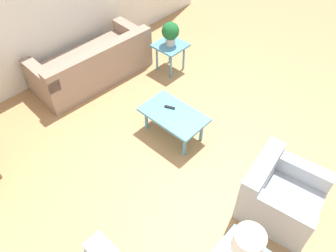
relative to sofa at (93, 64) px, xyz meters
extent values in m
plane|color=#A87A4C|center=(-2.36, 0.12, -0.29)|extent=(14.00, 14.00, 0.00)
cube|color=gray|center=(0.04, 0.00, -0.07)|extent=(0.98, 2.13, 0.45)
cube|color=gray|center=(-0.30, 0.01, 0.31)|extent=(0.30, 2.10, 0.30)
cube|color=gray|center=(0.00, -0.95, 0.26)|extent=(0.89, 0.24, 0.20)
cube|color=gray|center=(0.09, 0.94, 0.26)|extent=(0.89, 0.24, 0.20)
cube|color=#A8ADB2|center=(-3.81, 0.15, -0.10)|extent=(0.94, 0.94, 0.39)
cube|color=#A8ADB2|center=(-3.49, 0.20, 0.27)|extent=(0.31, 0.85, 0.34)
cube|color=#A8ADB2|center=(-3.85, 0.48, 0.21)|extent=(0.85, 0.27, 0.22)
cube|color=#A8ADB2|center=(-3.76, -0.18, 0.21)|extent=(0.85, 0.27, 0.22)
cube|color=teal|center=(-1.98, 0.07, 0.11)|extent=(0.96, 0.58, 0.04)
cylinder|color=teal|center=(-2.36, -0.12, -0.10)|extent=(0.05, 0.05, 0.39)
cylinder|color=teal|center=(-1.59, -0.12, -0.10)|extent=(0.05, 0.05, 0.39)
cylinder|color=teal|center=(-2.36, 0.26, -0.10)|extent=(0.05, 0.05, 0.39)
cylinder|color=teal|center=(-1.59, 0.26, -0.10)|extent=(0.05, 0.05, 0.39)
cube|color=teal|center=(-0.82, -1.13, 0.22)|extent=(0.52, 0.52, 0.04)
cylinder|color=teal|center=(-0.99, -1.30, -0.05)|extent=(0.04, 0.04, 0.49)
cylinder|color=teal|center=(-0.64, -1.30, -0.05)|extent=(0.04, 0.04, 0.49)
cylinder|color=teal|center=(-0.99, -0.95, -0.05)|extent=(0.04, 0.04, 0.49)
cylinder|color=teal|center=(-0.64, -0.95, -0.05)|extent=(0.04, 0.04, 0.49)
cylinder|color=teal|center=(-3.72, 1.04, -0.05)|extent=(0.04, 0.04, 0.49)
cylinder|color=#B2ADA3|center=(-0.82, -1.13, 0.30)|extent=(0.17, 0.17, 0.14)
sphere|color=#195B28|center=(-0.82, -1.13, 0.50)|extent=(0.31, 0.31, 0.31)
cylinder|color=white|center=(-3.89, 1.21, 0.61)|extent=(0.29, 0.29, 0.24)
cube|color=black|center=(-1.85, 0.02, 0.14)|extent=(0.16, 0.10, 0.02)
camera|label=1|loc=(-4.24, 2.63, 3.40)|focal=35.00mm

